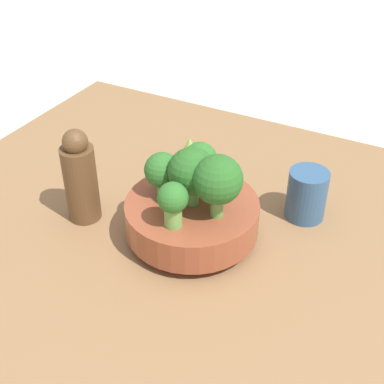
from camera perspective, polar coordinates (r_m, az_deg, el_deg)
ground_plane at (r=0.85m, az=-1.57°, el=-7.09°), size 6.00×6.00×0.00m
table at (r=0.84m, az=-1.58°, el=-6.29°), size 0.95×0.89×0.03m
bowl at (r=0.82m, az=0.00°, el=-2.67°), size 0.20×0.20×0.06m
broccoli_floret_back at (r=0.82m, az=0.90°, el=3.25°), size 0.06×0.06×0.07m
broccoli_floret_left at (r=0.80m, az=-3.18°, el=2.24°), size 0.05×0.05×0.07m
romanesco_piece_far at (r=0.82m, az=-0.25°, el=3.90°), size 0.06×0.06×0.08m
broccoli_floret_center at (r=0.77m, az=0.00°, el=2.13°), size 0.07×0.07×0.09m
broccoli_floret_right at (r=0.74m, az=2.77°, el=1.24°), size 0.07×0.07×0.10m
broccoli_floret_front at (r=0.74m, az=-2.06°, el=-0.99°), size 0.04×0.04×0.07m
cup at (r=0.88m, az=12.14°, el=-0.27°), size 0.06×0.06×0.08m
pepper_mill at (r=0.86m, az=-11.83°, el=1.49°), size 0.05×0.05×0.16m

